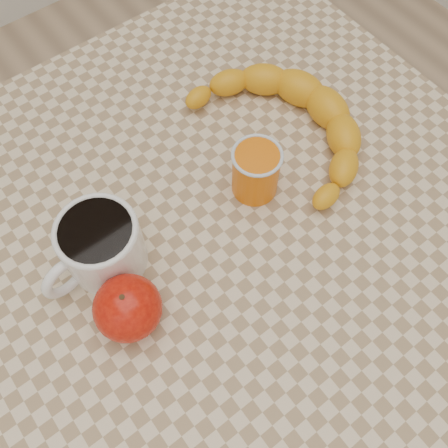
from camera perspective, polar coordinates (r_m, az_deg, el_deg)
ground at (r=1.34m, az=0.00°, el=-15.59°), size 3.00×3.00×0.00m
table at (r=0.71m, az=0.00°, el=-4.02°), size 0.80×0.80×0.75m
coffee_mug at (r=0.59m, az=-14.01°, el=-2.35°), size 0.14×0.11×0.08m
orange_juice_glass at (r=0.63m, az=3.65°, el=6.07°), size 0.06×0.06×0.07m
apple at (r=0.56m, az=-10.95°, el=-9.40°), size 0.08×0.08×0.07m
banana at (r=0.69m, az=7.16°, el=11.18°), size 0.24×0.33×0.05m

